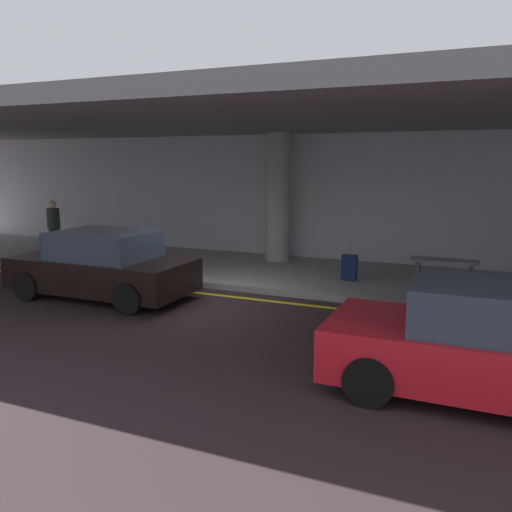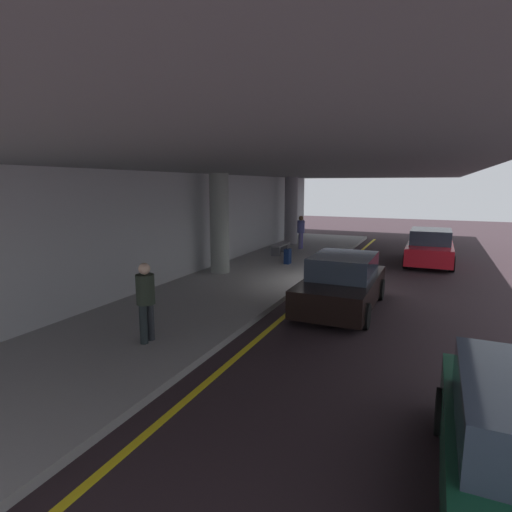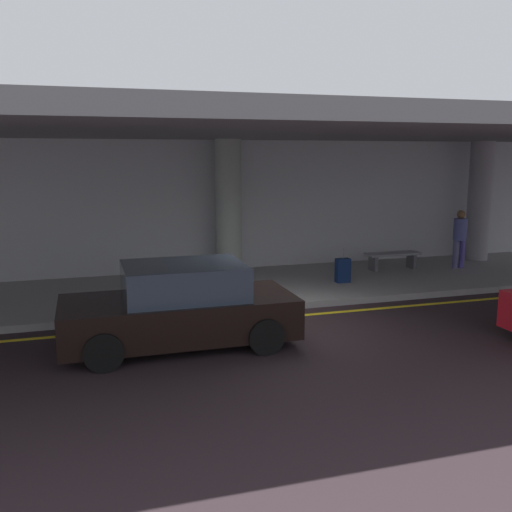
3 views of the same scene
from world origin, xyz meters
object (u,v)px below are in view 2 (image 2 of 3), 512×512
Objects in this scene: person_waiting_for_ride at (146,297)px; bench_metal at (280,247)px; car_black at (342,283)px; car_red at (430,248)px; support_column_left_mid at (291,211)px; traveler_with_luggage at (301,230)px; suitcase_upright_primary at (288,256)px; support_column_far_left at (219,224)px.

person_waiting_for_ride reaches higher than bench_metal.
car_black is 1.00× the size of car_red.
traveler_with_luggage is at bearing -143.68° from support_column_left_mid.
traveler_with_luggage is 1.87× the size of suitcase_upright_primary.
person_waiting_for_ride is 1.87× the size of suitcase_upright_primary.
support_column_far_left reaches higher than traveler_with_luggage.
car_black is 2.44× the size of traveler_with_luggage.
car_red is 4.56× the size of suitcase_upright_primary.
bench_metal is (11.27, 1.29, -0.61)m from person_waiting_for_ride.
suitcase_upright_primary is at bearing -34.52° from support_column_far_left.
support_column_left_mid is at bearing 146.39° from person_waiting_for_ride.
support_column_far_left is 2.17× the size of traveler_with_luggage.
support_column_far_left is 2.17× the size of person_waiting_for_ride.
person_waiting_for_ride is at bearing -172.42° from support_column_left_mid.
traveler_with_luggage is (6.59, -1.03, -0.86)m from support_column_far_left.
car_red is at bearing -107.78° from support_column_left_mid.
support_column_far_left reaches higher than suitcase_upright_primary.
traveler_with_luggage is at bearing 78.75° from car_red.
bench_metal is at bearing -168.93° from support_column_left_mid.
car_red is 2.44× the size of traveler_with_luggage.
traveler_with_luggage is 1.00× the size of person_waiting_for_ride.
suitcase_upright_primary is at bearing 30.47° from car_black.
suitcase_upright_primary reaches higher than bench_metal.
support_column_far_left and support_column_left_mid have the same top height.
car_red is (5.72, -7.12, -1.26)m from support_column_far_left.
support_column_left_mid is 5.91m from suitcase_upright_primary.
support_column_left_mid is 2.28× the size of bench_metal.
support_column_left_mid reaches higher than bench_metal.
support_column_far_left is 0.89× the size of car_black.
support_column_left_mid is 2.17× the size of traveler_with_luggage.
suitcase_upright_primary is (-4.03, -0.73, -0.65)m from traveler_with_luggage.
car_red reaches higher than bench_metal.
traveler_with_luggage is (8.78, 4.02, 0.40)m from car_black.
car_red is at bearing -51.27° from support_column_far_left.
support_column_left_mid is at bearing 0.00° from support_column_far_left.
support_column_far_left is 4.06× the size of suitcase_upright_primary.
person_waiting_for_ride is at bearing 172.11° from suitcase_upright_primary.
suitcase_upright_primary is (9.18, 0.18, -0.65)m from person_waiting_for_ride.
support_column_left_mid is 4.06× the size of suitcase_upright_primary.
car_black is 5.78m from suitcase_upright_primary.
support_column_left_mid is 3.70m from bench_metal.
bench_metal is (-1.05, 6.47, -0.21)m from car_red.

